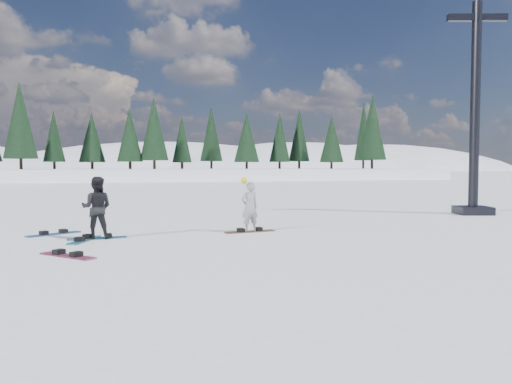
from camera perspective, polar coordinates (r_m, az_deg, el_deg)
ground at (r=13.27m, az=-10.40°, el=-5.35°), size 420.00×420.00×0.00m
alpine_backdrop at (r=203.14m, az=-18.71°, el=-1.65°), size 412.50×227.00×53.20m
lift_tower at (r=21.56m, az=23.71°, el=6.64°), size 2.26×1.55×8.30m
snowboarder_woman at (r=14.38m, az=-0.74°, el=-1.68°), size 0.60×0.46×1.59m
snowboarder_man at (r=13.72m, az=-17.75°, el=-1.73°), size 0.90×0.76×1.64m
snowboard_woman at (r=14.46m, az=-0.72°, el=-4.55°), size 1.53×0.50×0.03m
snowboard_man at (r=13.81m, az=-17.70°, el=-5.06°), size 1.52×0.43×0.03m
snowboard_loose_b at (r=11.35m, az=-20.74°, el=-6.84°), size 1.23×1.29×0.03m
snowboard_loose_a at (r=13.58m, az=-19.03°, el=-5.21°), size 0.79×1.50×0.03m
snowboard_loose_c at (r=15.05m, az=-22.12°, el=-4.48°), size 1.42×1.03×0.03m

